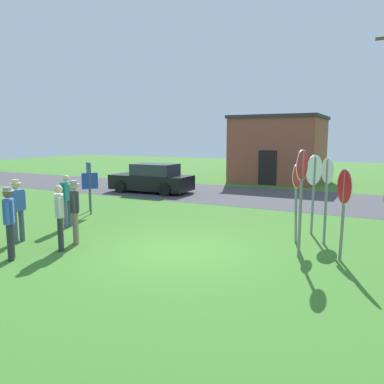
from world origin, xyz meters
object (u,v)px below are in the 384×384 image
at_px(stop_sign_nearest, 327,186).
at_px(info_panel_middle, 89,178).
at_px(stop_sign_tallest, 301,185).
at_px(person_in_dark_shirt, 16,206).
at_px(parked_car_on_street, 152,179).
at_px(person_near_signs, 67,198).
at_px(stop_sign_leaning_left, 344,198).
at_px(person_in_blue, 9,219).
at_px(stop_sign_low_front, 314,179).
at_px(person_on_left, 75,208).
at_px(info_panel_leftmost, 90,186).
at_px(stop_sign_far_back, 297,190).
at_px(person_holding_notes, 60,214).

bearing_deg(stop_sign_nearest, info_panel_middle, 175.24).
height_order(stop_sign_tallest, person_in_dark_shirt, stop_sign_tallest).
xyz_separation_m(parked_car_on_street, person_near_signs, (1.91, -7.89, 0.26)).
bearing_deg(stop_sign_leaning_left, person_in_blue, -153.32).
distance_m(stop_sign_low_front, person_on_left, 6.88).
relative_size(person_in_dark_shirt, info_panel_leftmost, 1.11).
bearing_deg(person_near_signs, parked_car_on_street, 103.62).
height_order(stop_sign_tallest, info_panel_middle, stop_sign_tallest).
height_order(person_in_dark_shirt, person_near_signs, person_in_dark_shirt).
xyz_separation_m(stop_sign_low_front, person_in_blue, (-5.91, -5.76, -0.66)).
distance_m(stop_sign_far_back, person_in_dark_shirt, 7.71).
xyz_separation_m(stop_sign_tallest, stop_sign_nearest, (0.38, 1.43, -0.18)).
bearing_deg(person_in_dark_shirt, parked_car_on_street, 101.59).
distance_m(stop_sign_nearest, info_panel_leftmost, 8.48).
height_order(stop_sign_low_front, person_on_left, stop_sign_low_front).
xyz_separation_m(parked_car_on_street, stop_sign_far_back, (8.85, -6.31, 0.77)).
bearing_deg(info_panel_middle, stop_sign_leaning_left, -11.92).
distance_m(parked_car_on_street, stop_sign_tallest, 12.03).
relative_size(stop_sign_leaning_left, person_in_dark_shirt, 1.25).
bearing_deg(person_in_blue, stop_sign_low_front, 44.24).
height_order(stop_sign_leaning_left, info_panel_leftmost, stop_sign_leaning_left).
distance_m(parked_car_on_street, person_in_dark_shirt, 10.06).
distance_m(stop_sign_nearest, info_panel_middle, 9.03).
xyz_separation_m(parked_car_on_street, stop_sign_nearest, (9.62, -6.21, 0.90)).
bearing_deg(info_panel_middle, stop_sign_nearest, -4.76).
xyz_separation_m(stop_sign_tallest, stop_sign_leaning_left, (0.94, 0.16, -0.27)).
height_order(stop_sign_tallest, person_holding_notes, stop_sign_tallest).
xyz_separation_m(stop_sign_tallest, person_on_left, (-5.66, -1.61, -0.79)).
height_order(person_near_signs, info_panel_middle, info_panel_middle).
distance_m(stop_sign_tallest, stop_sign_low_front, 2.42).
bearing_deg(stop_sign_nearest, parked_car_on_street, 147.18).
distance_m(stop_sign_tallest, person_on_left, 5.94).
relative_size(stop_sign_low_front, info_panel_leftmost, 1.52).
bearing_deg(stop_sign_far_back, person_holding_notes, -145.21).
height_order(stop_sign_nearest, info_panel_middle, stop_sign_nearest).
height_order(stop_sign_low_front, stop_sign_leaning_left, stop_sign_low_front).
bearing_deg(stop_sign_far_back, parked_car_on_street, 144.50).
xyz_separation_m(stop_sign_leaning_left, person_holding_notes, (-6.48, -2.43, -0.55)).
height_order(parked_car_on_street, stop_sign_leaning_left, stop_sign_leaning_left).
height_order(stop_sign_far_back, stop_sign_leaning_left, stop_sign_leaning_left).
bearing_deg(stop_sign_leaning_left, stop_sign_low_front, 115.22).
height_order(info_panel_leftmost, info_panel_middle, info_panel_middle).
xyz_separation_m(parked_car_on_street, info_panel_leftmost, (1.16, -5.98, 0.39)).
xyz_separation_m(stop_sign_low_front, person_in_dark_shirt, (-7.10, -4.63, -0.64)).
bearing_deg(info_panel_leftmost, stop_sign_far_back, -2.47).
distance_m(parked_car_on_street, info_panel_leftmost, 6.11).
xyz_separation_m(stop_sign_tallest, person_in_dark_shirt, (-7.22, -2.22, -0.76)).
bearing_deg(parked_car_on_street, stop_sign_tallest, -39.56).
relative_size(person_on_left, person_near_signs, 1.03).
xyz_separation_m(person_in_blue, person_near_signs, (-1.29, 3.09, -0.03)).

